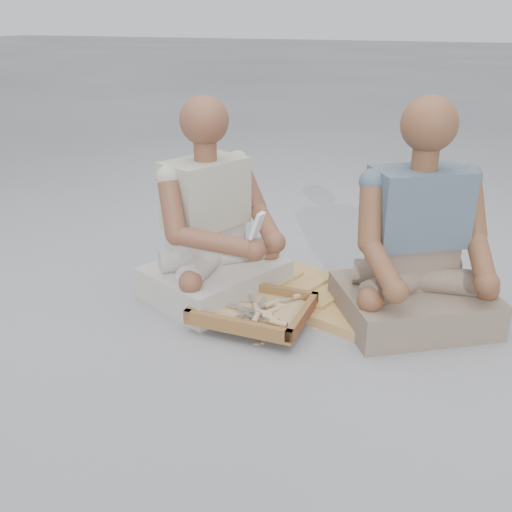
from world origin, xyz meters
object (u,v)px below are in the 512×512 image
at_px(carved_panel, 322,297).
at_px(companion, 417,252).
at_px(tool_tray, 253,310).
at_px(craftsman, 213,232).

distance_m(carved_panel, companion, 0.48).
height_order(tool_tray, companion, companion).
xyz_separation_m(craftsman, companion, (0.86, 0.11, 0.00)).
relative_size(craftsman, companion, 0.97).
bearing_deg(carved_panel, companion, -1.28).
bearing_deg(tool_tray, carved_panel, 56.31).
height_order(carved_panel, companion, companion).
xyz_separation_m(tool_tray, companion, (0.59, 0.29, 0.24)).
distance_m(tool_tray, craftsman, 0.40).
relative_size(carved_panel, tool_tray, 1.37).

